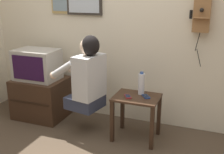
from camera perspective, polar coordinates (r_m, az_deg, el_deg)
The scene contains 9 objects.
wall_back at distance 3.44m, azimuth 2.51°, elevation 11.66°, with size 6.80×0.05×2.55m.
side_table at distance 3.11m, azimuth 4.99°, elevation -5.94°, with size 0.49×0.39×0.50m.
person at distance 3.16m, azimuth -5.08°, elevation 0.25°, with size 0.60×0.47×0.85m.
tv_stand at distance 3.81m, azimuth -14.09°, elevation -4.06°, with size 0.64×0.54×0.52m.
television at distance 3.67m, azimuth -14.99°, elevation 2.45°, with size 0.54×0.38×0.38m.
wall_phone_antique at distance 3.17m, azimuth 17.81°, elevation 12.39°, with size 0.21×0.18×0.82m.
cell_phone_held at distance 3.05m, azimuth 3.23°, elevation -3.95°, with size 0.11×0.14×0.01m.
cell_phone_spare at distance 3.06m, azimuth 6.92°, elevation -3.95°, with size 0.12×0.14×0.01m.
water_bottle at distance 3.10m, azimuth 5.99°, elevation -1.37°, with size 0.07×0.07×0.26m.
Camera 1 is at (1.09, -2.01, 1.60)m, focal length 45.00 mm.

